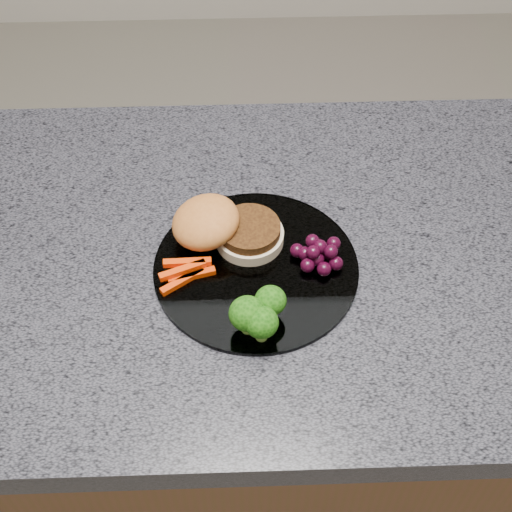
{
  "coord_description": "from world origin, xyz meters",
  "views": [
    {
      "loc": [
        0.02,
        -0.6,
        1.61
      ],
      "look_at": [
        0.04,
        -0.03,
        0.93
      ],
      "focal_mm": 50.0,
      "sensor_mm": 36.0,
      "label": 1
    }
  ],
  "objects": [
    {
      "name": "burger",
      "position": [
        -0.0,
        0.01,
        0.93
      ],
      "size": [
        0.15,
        0.1,
        0.05
      ],
      "rotation": [
        0.0,
        0.0,
        0.06
      ],
      "color": "beige",
      "rests_on": "plate"
    },
    {
      "name": "countertop",
      "position": [
        0.0,
        0.0,
        0.88
      ],
      "size": [
        1.2,
        0.6,
        0.04
      ],
      "primitive_type": "cube",
      "color": "#47464F",
      "rests_on": "island_cabinet"
    },
    {
      "name": "plate",
      "position": [
        0.04,
        -0.03,
        0.9
      ],
      "size": [
        0.26,
        0.26,
        0.01
      ],
      "primitive_type": "cylinder",
      "color": "white",
      "rests_on": "countertop"
    },
    {
      "name": "carrot_sticks",
      "position": [
        -0.05,
        -0.04,
        0.91
      ],
      "size": [
        0.07,
        0.06,
        0.02
      ],
      "rotation": [
        0.0,
        0.0,
        0.12
      ],
      "color": "red",
      "rests_on": "plate"
    },
    {
      "name": "grape_bunch",
      "position": [
        0.12,
        -0.03,
        0.92
      ],
      "size": [
        0.07,
        0.06,
        0.03
      ],
      "rotation": [
        0.0,
        0.0,
        0.29
      ],
      "color": "black",
      "rests_on": "plate"
    },
    {
      "name": "island_cabinet",
      "position": [
        0.0,
        0.0,
        0.43
      ],
      "size": [
        1.2,
        0.6,
        0.86
      ],
      "primitive_type": "cube",
      "color": "#4F2F1B",
      "rests_on": "ground"
    },
    {
      "name": "broccoli",
      "position": [
        0.04,
        -0.13,
        0.94
      ],
      "size": [
        0.07,
        0.07,
        0.05
      ],
      "rotation": [
        0.0,
        0.0,
        0.4
      ],
      "color": "olive",
      "rests_on": "plate"
    }
  ]
}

